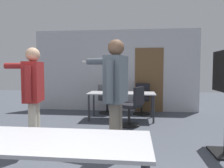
{
  "coord_description": "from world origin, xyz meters",
  "views": [
    {
      "loc": [
        0.71,
        -1.5,
        1.35
      ],
      "look_at": [
        0.27,
        2.33,
        1.1
      ],
      "focal_mm": 35.0,
      "sensor_mm": 36.0,
      "label": 1
    }
  ],
  "objects_px": {
    "office_chair_near_pushed": "(107,100)",
    "office_chair_mid_tucked": "(142,100)",
    "person_center_tall": "(115,88)",
    "person_near_casual": "(33,89)",
    "office_chair_side_rolled": "(132,108)",
    "drink_cup": "(122,91)"
  },
  "relations": [
    {
      "from": "office_chair_near_pushed",
      "to": "office_chair_mid_tucked",
      "type": "bearing_deg",
      "value": 10.08
    },
    {
      "from": "office_chair_near_pushed",
      "to": "person_center_tall",
      "type": "bearing_deg",
      "value": -75.41
    },
    {
      "from": "person_near_casual",
      "to": "office_chair_side_rolled",
      "type": "xyz_separation_m",
      "value": [
        1.58,
        1.79,
        -0.58
      ]
    },
    {
      "from": "drink_cup",
      "to": "office_chair_near_pushed",
      "type": "bearing_deg",
      "value": 120.93
    },
    {
      "from": "drink_cup",
      "to": "person_center_tall",
      "type": "bearing_deg",
      "value": -88.31
    },
    {
      "from": "person_center_tall",
      "to": "office_chair_mid_tucked",
      "type": "xyz_separation_m",
      "value": [
        0.48,
        3.5,
        -0.65
      ]
    },
    {
      "from": "person_center_tall",
      "to": "office_chair_side_rolled",
      "type": "xyz_separation_m",
      "value": [
        0.21,
        1.97,
        -0.63
      ]
    },
    {
      "from": "person_near_casual",
      "to": "office_chair_near_pushed",
      "type": "relative_size",
      "value": 1.87
    },
    {
      "from": "office_chair_near_pushed",
      "to": "drink_cup",
      "type": "relative_size",
      "value": 9.87
    },
    {
      "from": "office_chair_near_pushed",
      "to": "office_chair_side_rolled",
      "type": "bearing_deg",
      "value": -55.92
    },
    {
      "from": "office_chair_near_pushed",
      "to": "drink_cup",
      "type": "bearing_deg",
      "value": -54.45
    },
    {
      "from": "office_chair_mid_tucked",
      "to": "person_center_tall",
      "type": "bearing_deg",
      "value": 89.47
    },
    {
      "from": "person_near_casual",
      "to": "office_chair_near_pushed",
      "type": "bearing_deg",
      "value": -22.15
    },
    {
      "from": "office_chair_near_pushed",
      "to": "drink_cup",
      "type": "xyz_separation_m",
      "value": [
        0.52,
        -0.87,
        0.36
      ]
    },
    {
      "from": "office_chair_near_pushed",
      "to": "office_chair_mid_tucked",
      "type": "height_order",
      "value": "office_chair_mid_tucked"
    },
    {
      "from": "office_chair_mid_tucked",
      "to": "drink_cup",
      "type": "distance_m",
      "value": 1.18
    },
    {
      "from": "office_chair_side_rolled",
      "to": "drink_cup",
      "type": "distance_m",
      "value": 0.71
    },
    {
      "from": "person_near_casual",
      "to": "person_center_tall",
      "type": "xyz_separation_m",
      "value": [
        1.37,
        -0.18,
        0.05
      ]
    },
    {
      "from": "person_center_tall",
      "to": "office_chair_side_rolled",
      "type": "distance_m",
      "value": 2.08
    },
    {
      "from": "person_near_casual",
      "to": "person_center_tall",
      "type": "height_order",
      "value": "person_center_tall"
    },
    {
      "from": "person_center_tall",
      "to": "office_chair_near_pushed",
      "type": "distance_m",
      "value": 3.51
    },
    {
      "from": "office_chair_near_pushed",
      "to": "office_chair_mid_tucked",
      "type": "relative_size",
      "value": 0.99
    }
  ]
}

